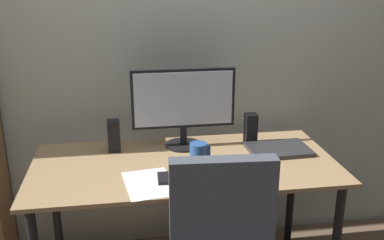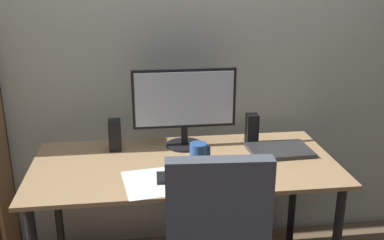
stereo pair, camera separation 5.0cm
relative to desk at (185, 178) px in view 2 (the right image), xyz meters
The scene contains 10 objects.
back_wall 0.83m from the desk, 90.00° to the left, with size 6.40×0.10×2.60m, color beige.
desk is the anchor object (origin of this frame).
monitor 0.40m from the desk, 83.58° to the left, with size 0.55×0.20×0.43m.
keyboard 0.21m from the desk, 91.60° to the right, with size 0.29×0.11×0.02m, color black.
mouse 0.26m from the desk, 40.20° to the right, with size 0.06×0.10×0.03m, color black.
coffee_mug 0.15m from the desk, ahead, with size 0.10×0.09×0.10m.
laptop 0.53m from the desk, ahead, with size 0.32×0.23×0.02m, color #2D2D30.
speaker_left 0.44m from the desk, 149.03° to the left, with size 0.06×0.07×0.17m, color black.
speaker_right 0.48m from the desk, 27.76° to the left, with size 0.06×0.07×0.17m, color black.
paper_sheet 0.30m from the desk, 132.67° to the right, with size 0.21×0.30×0.00m, color white.
Camera 2 is at (-0.23, -2.03, 1.66)m, focal length 41.66 mm.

